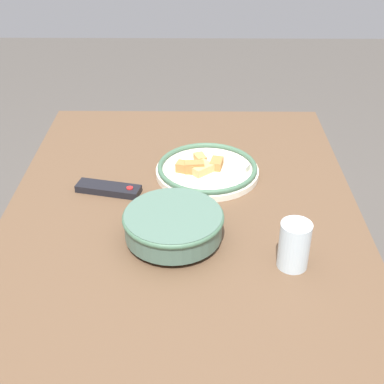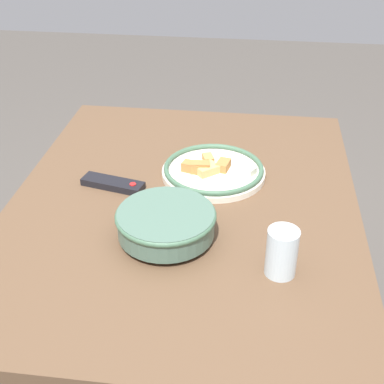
% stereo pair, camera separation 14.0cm
% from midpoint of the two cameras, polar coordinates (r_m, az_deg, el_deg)
% --- Properties ---
extents(ground_plane, '(8.00, 8.00, 0.00)m').
position_cam_midpoint_polar(ground_plane, '(1.93, 1.47, -19.51)').
color(ground_plane, '#4C4742').
extents(dining_table, '(1.19, 0.93, 0.73)m').
position_cam_midpoint_polar(dining_table, '(1.48, 1.81, -3.90)').
color(dining_table, brown).
rests_on(dining_table, ground_plane).
extents(noodle_bowl, '(0.24, 0.24, 0.07)m').
position_cam_midpoint_polar(noodle_bowl, '(1.27, 0.35, -3.40)').
color(noodle_bowl, '#4C6B5B').
rests_on(noodle_bowl, dining_table).
extents(food_plate, '(0.30, 0.30, 0.05)m').
position_cam_midpoint_polar(food_plate, '(1.54, 4.88, 2.23)').
color(food_plate, silver).
rests_on(food_plate, dining_table).
extents(tv_remote, '(0.09, 0.18, 0.02)m').
position_cam_midpoint_polar(tv_remote, '(1.49, -5.79, 0.81)').
color(tv_remote, black).
rests_on(tv_remote, dining_table).
extents(drinking_glass, '(0.07, 0.07, 0.11)m').
position_cam_midpoint_polar(drinking_glass, '(1.19, 12.91, -6.41)').
color(drinking_glass, silver).
rests_on(drinking_glass, dining_table).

